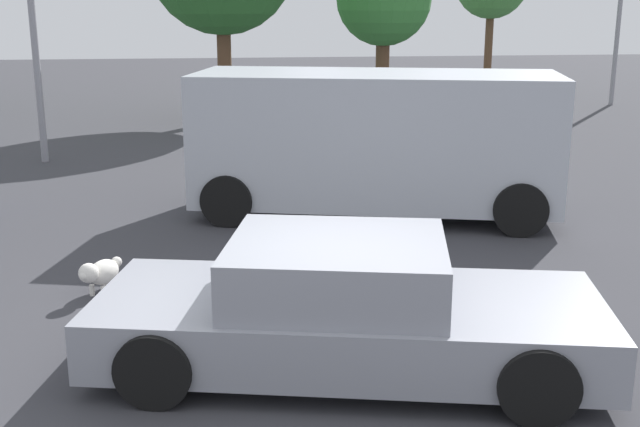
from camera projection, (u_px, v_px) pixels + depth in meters
ground_plane at (323, 371)px, 7.06m from camera, size 80.00×80.00×0.00m
sedan_foreground at (345, 310)px, 6.99m from camera, size 4.69×2.64×1.19m
dog at (101, 272)px, 8.85m from camera, size 0.45×0.64×0.43m
van_white at (375, 139)px, 11.97m from camera, size 5.68×3.26×2.15m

